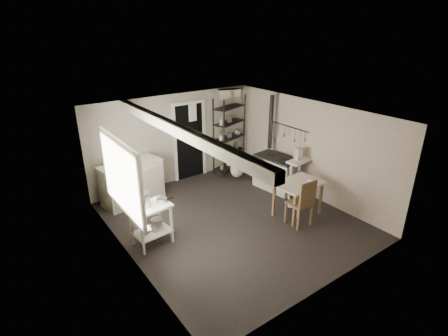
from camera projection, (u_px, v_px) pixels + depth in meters
floor at (232, 220)px, 7.48m from camera, size 5.00×5.00×0.00m
ceiling at (233, 114)px, 6.59m from camera, size 5.00×5.00×0.00m
wall_back at (174, 139)px, 8.91m from camera, size 4.50×0.02×2.30m
wall_front at (334, 224)px, 5.16m from camera, size 4.50×0.02×2.30m
wall_left at (125, 201)px, 5.82m from camera, size 0.02×5.00×2.30m
wall_right at (309, 149)px, 8.25m from camera, size 0.02×5.00×2.30m
window at (120, 178)px, 5.85m from camera, size 0.12×1.76×1.28m
doorway at (190, 142)px, 9.19m from camera, size 0.96×0.10×2.08m
ceiling_beam at (177, 130)px, 5.98m from camera, size 0.18×5.00×0.18m
wallpaper_panel at (308, 149)px, 8.24m from camera, size 0.01×5.00×2.30m
utensil_rail at (290, 127)px, 8.51m from camera, size 0.06×1.20×0.44m
prep_table at (152, 225)px, 6.53m from camera, size 0.76×0.58×0.82m
stockpot at (142, 200)px, 6.31m from camera, size 0.29×0.29×0.31m
saucepan at (162, 201)px, 6.47m from camera, size 0.23×0.23×0.11m
bucket at (157, 225)px, 6.57m from camera, size 0.26×0.26×0.24m
base_cabinets at (132, 183)px, 8.10m from camera, size 1.55×0.86×0.96m
mixing_bowl at (134, 164)px, 7.91m from camera, size 0.27×0.27×0.06m
counter_cup at (115, 168)px, 7.60m from camera, size 0.17×0.17×0.10m
shelf_rack at (229, 138)px, 9.63m from camera, size 1.07×0.68×2.11m
shelf_jar at (221, 125)px, 9.28m from camera, size 0.09×0.10×0.21m
storage_box_a at (224, 101)px, 9.07m from camera, size 0.37×0.34×0.21m
storage_box_b at (234, 100)px, 9.30m from camera, size 0.36×0.34×0.18m
stove at (276, 172)px, 8.74m from camera, size 0.72×1.14×0.85m
stovepipe at (271, 122)px, 8.77m from camera, size 0.12×0.12×1.49m
side_ledge at (297, 180)px, 8.36m from camera, size 0.64×0.39×0.93m
oats_box at (298, 156)px, 8.16m from camera, size 0.16×0.22×0.29m
work_table at (297, 199)px, 7.55m from camera, size 1.05×0.76×0.77m
table_cup at (309, 182)px, 7.35m from camera, size 0.10×0.10×0.08m
chair at (299, 203)px, 7.14m from camera, size 0.45×0.47×1.04m
flour_sack at (237, 169)px, 9.46m from camera, size 0.47×0.43×0.48m
floor_crock at (290, 204)px, 7.97m from camera, size 0.14×0.14×0.14m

